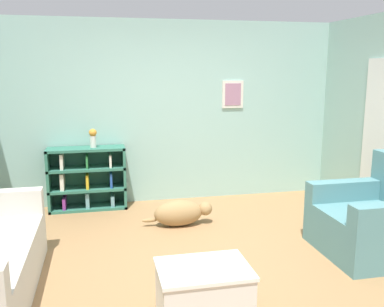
{
  "coord_description": "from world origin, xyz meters",
  "views": [
    {
      "loc": [
        -0.92,
        -3.89,
        1.92
      ],
      "look_at": [
        0.0,
        0.4,
        1.05
      ],
      "focal_mm": 40.0,
      "sensor_mm": 36.0,
      "label": 1
    }
  ],
  "objects": [
    {
      "name": "ground_plane",
      "position": [
        0.0,
        0.0,
        0.0
      ],
      "size": [
        14.0,
        14.0,
        0.0
      ],
      "primitive_type": "plane",
      "color": "#997047"
    },
    {
      "name": "wall_back",
      "position": [
        0.0,
        2.25,
        1.3
      ],
      "size": [
        5.6,
        0.13,
        2.6
      ],
      "color": "#93BCB2",
      "rests_on": "ground_plane"
    },
    {
      "name": "bookshelf",
      "position": [
        -1.14,
        2.03,
        0.42
      ],
      "size": [
        1.05,
        0.34,
        0.87
      ],
      "color": "#2D6B56",
      "rests_on": "ground_plane"
    },
    {
      "name": "recliner_chair",
      "position": [
        1.87,
        -0.12,
        0.35
      ],
      "size": [
        1.0,
        1.03,
        1.01
      ],
      "color": "slate",
      "rests_on": "ground_plane"
    },
    {
      "name": "coffee_table",
      "position": [
        -0.19,
        -0.93,
        0.23
      ],
      "size": [
        0.71,
        0.52,
        0.43
      ],
      "color": "silver",
      "rests_on": "ground_plane"
    },
    {
      "name": "dog",
      "position": [
        -0.0,
        1.09,
        0.16
      ],
      "size": [
        0.88,
        0.29,
        0.32
      ],
      "color": "#9E7A4C",
      "rests_on": "ground_plane"
    },
    {
      "name": "vase",
      "position": [
        -1.03,
        2.01,
        1.01
      ],
      "size": [
        0.11,
        0.11,
        0.26
      ],
      "color": "silver",
      "rests_on": "bookshelf"
    }
  ]
}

